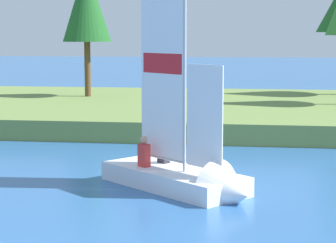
{
  "coord_description": "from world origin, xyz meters",
  "views": [
    {
      "loc": [
        3.24,
        -6.56,
        3.8
      ],
      "look_at": [
        0.6,
        12.41,
        1.2
      ],
      "focal_mm": 69.41,
      "sensor_mm": 36.0,
      "label": 1
    }
  ],
  "objects": [
    {
      "name": "shoreline_tree_left",
      "position": [
        -5.02,
        24.31,
        5.25
      ],
      "size": [
        2.35,
        2.35,
        6.41
      ],
      "color": "brown",
      "rests_on": "shore_bank"
    },
    {
      "name": "sailboat",
      "position": [
        1.75,
        8.61,
        0.4
      ],
      "size": [
        4.32,
        3.99,
        6.03
      ],
      "rotation": [
        0.0,
        0.0,
        -0.71
      ],
      "color": "white",
      "rests_on": "ground"
    },
    {
      "name": "shore_bank",
      "position": [
        0.0,
        22.48,
        0.38
      ],
      "size": [
        80.0,
        14.38,
        0.75
      ],
      "primitive_type": "cube",
      "color": "olive",
      "rests_on": "ground"
    }
  ]
}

